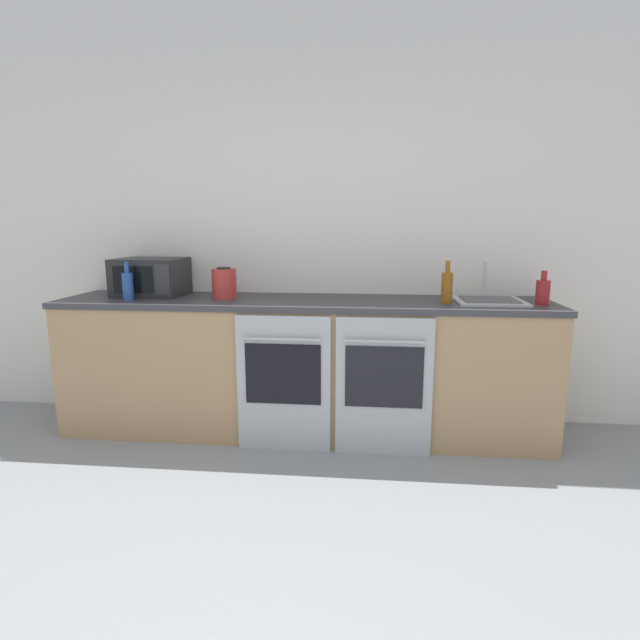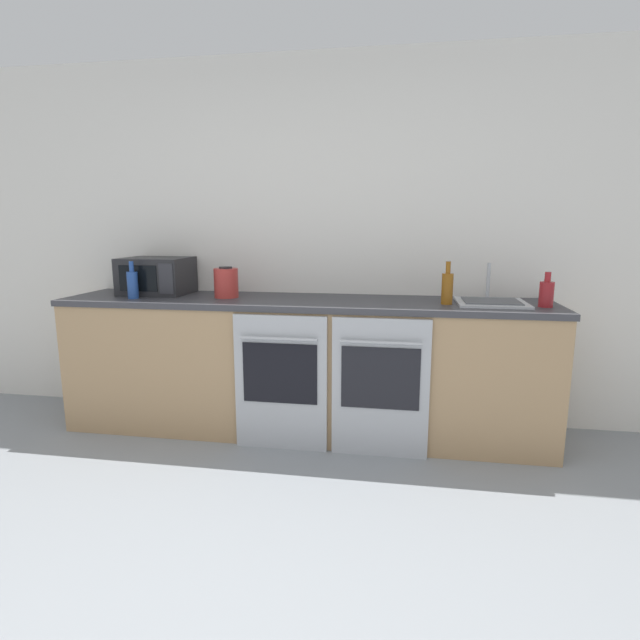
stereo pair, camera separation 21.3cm
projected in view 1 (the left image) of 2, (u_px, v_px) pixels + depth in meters
The scene contains 10 objects.
wall_back at pixel (309, 243), 3.65m from camera, with size 10.00×0.06×2.60m.
counter_back at pixel (303, 366), 3.46m from camera, with size 3.31×0.66×0.93m.
oven_left at pixel (283, 383), 3.14m from camera, with size 0.60×0.06×0.88m.
oven_right at pixel (384, 386), 3.08m from camera, with size 0.60×0.06×0.88m.
microwave at pixel (151, 277), 3.56m from camera, with size 0.46×0.39×0.26m.
bottle_red at pixel (543, 291), 3.13m from camera, with size 0.09×0.09×0.22m.
bottle_amber at pixel (447, 287), 3.20m from camera, with size 0.07×0.07×0.27m.
bottle_blue at pixel (128, 285), 3.32m from camera, with size 0.07×0.07×0.25m.
kettle at pixel (224, 283), 3.41m from camera, with size 0.17×0.17×0.21m.
sink at pixel (489, 300), 3.26m from camera, with size 0.43×0.41×0.25m.
Camera 1 is at (0.45, -1.15, 1.42)m, focal length 28.00 mm.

